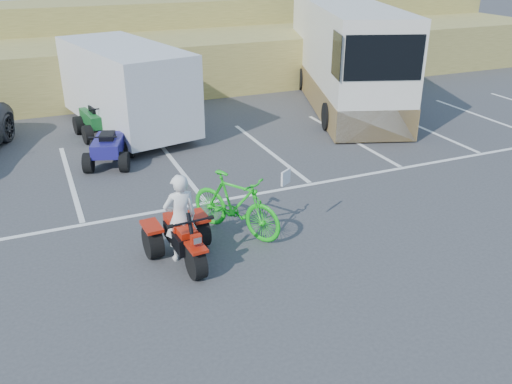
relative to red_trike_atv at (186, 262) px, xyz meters
name	(u,v)px	position (x,y,z in m)	size (l,w,h in m)	color
ground	(246,254)	(1.14, -0.17, 0.00)	(100.00, 100.00, 0.00)	#3C3C3F
parking_stripes	(218,172)	(2.00, 3.90, 0.00)	(28.00, 5.16, 0.01)	white
grass_embankment	(107,48)	(1.14, 15.32, 1.42)	(40.00, 8.50, 3.10)	olive
red_trike_atv	(186,262)	(0.00, 0.00, 0.00)	(1.22, 1.63, 1.06)	#AB1B09
rider	(180,218)	(-0.01, 0.15, 0.84)	(0.61, 0.40, 1.68)	white
green_dirt_bike	(236,204)	(1.26, 0.68, 0.64)	(0.60, 2.12, 1.27)	#14BF19
cargo_trailer	(126,85)	(0.60, 8.32, 1.42)	(3.39, 5.97, 2.62)	silver
rv_motorhome	(343,61)	(8.55, 8.66, 1.50)	(5.44, 9.89, 3.46)	silver
quad_atv_blue	(111,165)	(-0.47, 5.48, 0.00)	(1.13, 1.51, 0.99)	navy
quad_atv_green	(100,136)	(-0.37, 8.04, 0.00)	(1.19, 1.59, 1.04)	#135721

